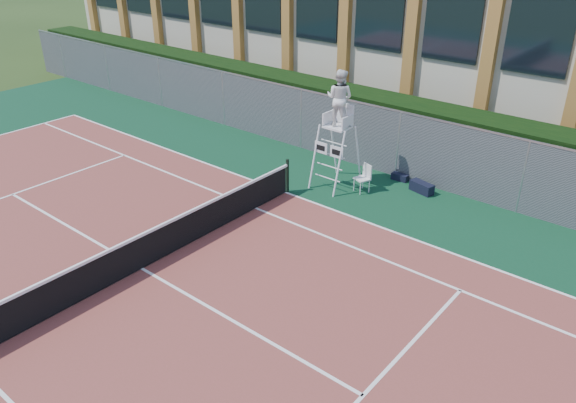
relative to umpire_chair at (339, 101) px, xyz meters
The scene contains 11 objects.
ground 7.61m from the umpire_chair, 96.73° to the right, with size 120.00×120.00×0.00m, color #233814.
apron 6.69m from the umpire_chair, 97.82° to the right, with size 36.00×20.00×0.01m, color #0D3B22.
tennis_court 7.60m from the umpire_chair, 96.73° to the right, with size 23.77×10.97×0.02m, color brown.
tennis_net 7.43m from the umpire_chair, 96.73° to the right, with size 0.10×11.30×1.10m.
fence 2.54m from the umpire_chair, 115.42° to the left, with size 40.00×0.06×2.20m, color #595E60, non-canonical shape.
hedge 3.48m from the umpire_chair, 105.74° to the left, with size 40.00×1.40×2.20m, color black.
building 11.02m from the umpire_chair, 94.36° to the left, with size 45.00×10.60×8.22m.
umpire_chair is the anchor object (origin of this frame).
plastic_chair 2.42m from the umpire_chair, ahead, with size 0.53×0.53×0.89m.
sports_bag_near 3.72m from the umpire_chair, 26.14° to the left, with size 0.77×0.31×0.33m, color black.
sports_bag_far 3.37m from the umpire_chair, 46.93° to the left, with size 0.54×0.23×0.22m, color black.
Camera 1 is at (10.06, -6.55, 7.72)m, focal length 35.00 mm.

